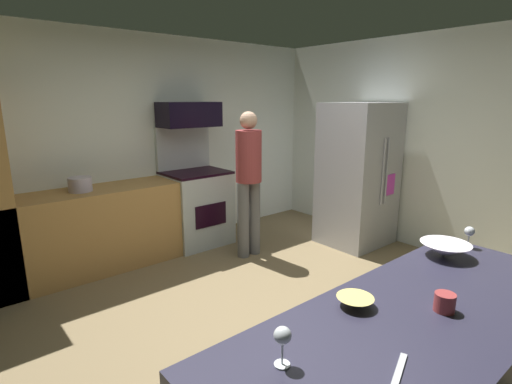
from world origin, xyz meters
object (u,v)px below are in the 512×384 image
(oven_range, at_px, (196,205))
(mixing_bowl_small, at_px, (355,302))
(person_cook, at_px, (249,177))
(mixing_bowl_large, at_px, (445,250))
(stock_pot, at_px, (80,184))
(wine_glass_mid, at_px, (469,233))
(microwave, at_px, (189,115))
(refrigerator, at_px, (358,175))
(mug_coffee, at_px, (445,302))
(wine_glass_near, at_px, (283,338))

(oven_range, bearing_deg, mixing_bowl_small, -108.98)
(person_cook, bearing_deg, mixing_bowl_large, -100.45)
(person_cook, relative_size, stock_pot, 7.22)
(wine_glass_mid, bearing_deg, mixing_bowl_small, 178.87)
(oven_range, bearing_deg, wine_glass_mid, -88.89)
(oven_range, distance_m, microwave, 1.14)
(microwave, bearing_deg, stock_pot, -176.69)
(wine_glass_mid, bearing_deg, microwave, 91.08)
(refrigerator, height_order, mixing_bowl_small, refrigerator)
(mixing_bowl_large, relative_size, mixing_bowl_small, 1.70)
(refrigerator, height_order, mixing_bowl_large, refrigerator)
(mixing_bowl_large, relative_size, wine_glass_mid, 2.07)
(microwave, distance_m, stock_pot, 1.54)
(microwave, distance_m, person_cook, 1.12)
(mixing_bowl_small, bearing_deg, microwave, 71.48)
(refrigerator, height_order, wine_glass_mid, refrigerator)
(refrigerator, distance_m, mixing_bowl_small, 3.35)
(oven_range, relative_size, stock_pot, 6.34)
(person_cook, distance_m, stock_pot, 1.81)
(mixing_bowl_large, distance_m, stock_pot, 3.46)
(mug_coffee, xyz_separation_m, stock_pot, (-0.54, 3.55, 0.03))
(mixing_bowl_small, bearing_deg, stock_pot, 94.65)
(microwave, bearing_deg, wine_glass_mid, -88.92)
(microwave, height_order, mixing_bowl_small, microwave)
(refrigerator, xyz_separation_m, mixing_bowl_small, (-2.73, -1.95, 0.02))
(oven_range, height_order, mixing_bowl_large, oven_range)
(microwave, bearing_deg, mug_coffee, -103.04)
(mug_coffee, relative_size, stock_pot, 0.39)
(oven_range, relative_size, person_cook, 0.88)
(person_cook, height_order, mixing_bowl_large, person_cook)
(refrigerator, height_order, stock_pot, refrigerator)
(oven_range, distance_m, person_cook, 0.92)
(mixing_bowl_small, height_order, wine_glass_mid, wine_glass_mid)
(refrigerator, distance_m, person_cook, 1.46)
(person_cook, relative_size, wine_glass_mid, 11.95)
(oven_range, relative_size, wine_glass_near, 9.64)
(oven_range, height_order, mug_coffee, oven_range)
(stock_pot, bearing_deg, mixing_bowl_large, -70.00)
(microwave, relative_size, mug_coffee, 7.98)
(wine_glass_near, bearing_deg, mixing_bowl_large, 3.47)
(oven_range, xyz_separation_m, wine_glass_near, (-1.67, -3.33, 0.50))
(oven_range, bearing_deg, person_cook, -71.21)
(oven_range, distance_m, wine_glass_near, 3.76)
(refrigerator, relative_size, person_cook, 1.05)
(microwave, distance_m, mixing_bowl_small, 3.59)
(person_cook, bearing_deg, mug_coffee, -111.57)
(refrigerator, distance_m, mug_coffee, 3.32)
(refrigerator, bearing_deg, mixing_bowl_small, -144.47)
(wine_glass_near, bearing_deg, stock_pot, 85.13)
(mixing_bowl_large, distance_m, wine_glass_near, 1.47)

